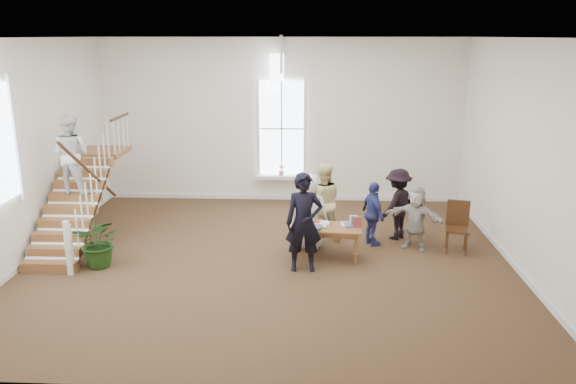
{
  "coord_description": "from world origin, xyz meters",
  "views": [
    {
      "loc": [
        0.87,
        -10.95,
        4.54
      ],
      "look_at": [
        0.36,
        0.4,
        1.36
      ],
      "focal_mm": 35.0,
      "sensor_mm": 36.0,
      "label": 1
    }
  ],
  "objects_px": {
    "elderly_woman": "(309,211)",
    "floor_plant": "(100,242)",
    "side_chair": "(458,223)",
    "person_yellow": "(323,202)",
    "woman_cluster_b": "(398,204)",
    "library_table": "(325,230)",
    "woman_cluster_c": "(415,218)",
    "woman_cluster_a": "(373,214)",
    "police_officer": "(304,222)"
  },
  "relations": [
    {
      "from": "police_officer",
      "to": "elderly_woman",
      "type": "bearing_deg",
      "value": 81.75
    },
    {
      "from": "person_yellow",
      "to": "library_table",
      "type": "bearing_deg",
      "value": 83.66
    },
    {
      "from": "woman_cluster_a",
      "to": "elderly_woman",
      "type": "bearing_deg",
      "value": 76.06
    },
    {
      "from": "elderly_woman",
      "to": "police_officer",
      "type": "bearing_deg",
      "value": 91.8
    },
    {
      "from": "library_table",
      "to": "police_officer",
      "type": "xyz_separation_m",
      "value": [
        -0.43,
        -0.65,
        0.38
      ]
    },
    {
      "from": "elderly_woman",
      "to": "side_chair",
      "type": "relative_size",
      "value": 1.5
    },
    {
      "from": "elderly_woman",
      "to": "woman_cluster_c",
      "type": "relative_size",
      "value": 1.17
    },
    {
      "from": "police_officer",
      "to": "woman_cluster_c",
      "type": "bearing_deg",
      "value": 24.03
    },
    {
      "from": "person_yellow",
      "to": "floor_plant",
      "type": "relative_size",
      "value": 1.7
    },
    {
      "from": "library_table",
      "to": "side_chair",
      "type": "height_order",
      "value": "side_chair"
    },
    {
      "from": "elderly_woman",
      "to": "floor_plant",
      "type": "bearing_deg",
      "value": 23.0
    },
    {
      "from": "person_yellow",
      "to": "woman_cluster_b",
      "type": "relative_size",
      "value": 1.09
    },
    {
      "from": "woman_cluster_a",
      "to": "woman_cluster_b",
      "type": "relative_size",
      "value": 0.88
    },
    {
      "from": "woman_cluster_a",
      "to": "side_chair",
      "type": "bearing_deg",
      "value": -121.45
    },
    {
      "from": "floor_plant",
      "to": "side_chair",
      "type": "distance_m",
      "value": 7.51
    },
    {
      "from": "side_chair",
      "to": "person_yellow",
      "type": "bearing_deg",
      "value": 179.57
    },
    {
      "from": "person_yellow",
      "to": "woman_cluster_c",
      "type": "height_order",
      "value": "person_yellow"
    },
    {
      "from": "side_chair",
      "to": "elderly_woman",
      "type": "bearing_deg",
      "value": -170.58
    },
    {
      "from": "police_officer",
      "to": "woman_cluster_a",
      "type": "xyz_separation_m",
      "value": [
        1.51,
        1.47,
        -0.27
      ]
    },
    {
      "from": "library_table",
      "to": "elderly_woman",
      "type": "relative_size",
      "value": 0.93
    },
    {
      "from": "woman_cluster_a",
      "to": "side_chair",
      "type": "height_order",
      "value": "woman_cluster_a"
    },
    {
      "from": "woman_cluster_a",
      "to": "floor_plant",
      "type": "xyz_separation_m",
      "value": [
        -5.62,
        -1.47,
        -0.19
      ]
    },
    {
      "from": "woman_cluster_c",
      "to": "side_chair",
      "type": "bearing_deg",
      "value": 24.01
    },
    {
      "from": "elderly_woman",
      "to": "side_chair",
      "type": "xyz_separation_m",
      "value": [
        3.2,
        -0.06,
        -0.21
      ]
    },
    {
      "from": "library_table",
      "to": "floor_plant",
      "type": "distance_m",
      "value": 4.59
    },
    {
      "from": "library_table",
      "to": "elderly_woman",
      "type": "bearing_deg",
      "value": 123.78
    },
    {
      "from": "floor_plant",
      "to": "person_yellow",
      "type": "bearing_deg",
      "value": 21.28
    },
    {
      "from": "library_table",
      "to": "elderly_woman",
      "type": "distance_m",
      "value": 0.72
    },
    {
      "from": "library_table",
      "to": "woman_cluster_a",
      "type": "xyz_separation_m",
      "value": [
        1.08,
        0.82,
        0.11
      ]
    },
    {
      "from": "library_table",
      "to": "floor_plant",
      "type": "xyz_separation_m",
      "value": [
        -4.55,
        -0.66,
        -0.09
      ]
    },
    {
      "from": "person_yellow",
      "to": "side_chair",
      "type": "bearing_deg",
      "value": 161.07
    },
    {
      "from": "person_yellow",
      "to": "side_chair",
      "type": "height_order",
      "value": "person_yellow"
    },
    {
      "from": "library_table",
      "to": "woman_cluster_b",
      "type": "relative_size",
      "value": 0.94
    },
    {
      "from": "person_yellow",
      "to": "woman_cluster_c",
      "type": "xyz_separation_m",
      "value": [
        2.01,
        -0.48,
        -0.19
      ]
    },
    {
      "from": "woman_cluster_c",
      "to": "woman_cluster_b",
      "type": "bearing_deg",
      "value": 143.81
    },
    {
      "from": "library_table",
      "to": "police_officer",
      "type": "bearing_deg",
      "value": -118.62
    },
    {
      "from": "library_table",
      "to": "woman_cluster_c",
      "type": "xyz_separation_m",
      "value": [
        1.98,
        0.62,
        0.09
      ]
    },
    {
      "from": "person_yellow",
      "to": "woman_cluster_b",
      "type": "bearing_deg",
      "value": 177.58
    },
    {
      "from": "floor_plant",
      "to": "elderly_woman",
      "type": "bearing_deg",
      "value": 16.63
    },
    {
      "from": "library_table",
      "to": "person_yellow",
      "type": "relative_size",
      "value": 0.86
    },
    {
      "from": "person_yellow",
      "to": "woman_cluster_b",
      "type": "distance_m",
      "value": 1.72
    },
    {
      "from": "woman_cluster_b",
      "to": "woman_cluster_c",
      "type": "height_order",
      "value": "woman_cluster_b"
    },
    {
      "from": "person_yellow",
      "to": "woman_cluster_c",
      "type": "relative_size",
      "value": 1.27
    },
    {
      "from": "police_officer",
      "to": "floor_plant",
      "type": "xyz_separation_m",
      "value": [
        -4.12,
        -0.01,
        -0.47
      ]
    },
    {
      "from": "police_officer",
      "to": "woman_cluster_b",
      "type": "xyz_separation_m",
      "value": [
        2.11,
        1.92,
        -0.17
      ]
    },
    {
      "from": "woman_cluster_a",
      "to": "woman_cluster_c",
      "type": "xyz_separation_m",
      "value": [
        0.9,
        -0.2,
        -0.01
      ]
    },
    {
      "from": "elderly_woman",
      "to": "floor_plant",
      "type": "distance_m",
      "value": 4.41
    },
    {
      "from": "elderly_woman",
      "to": "person_yellow",
      "type": "bearing_deg",
      "value": -114.59
    },
    {
      "from": "woman_cluster_b",
      "to": "side_chair",
      "type": "distance_m",
      "value": 1.41
    },
    {
      "from": "library_table",
      "to": "woman_cluster_a",
      "type": "relative_size",
      "value": 1.07
    }
  ]
}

